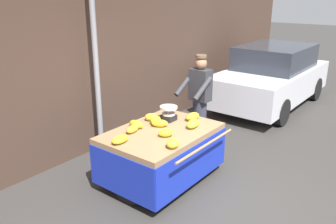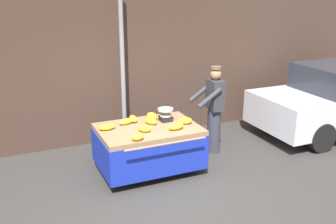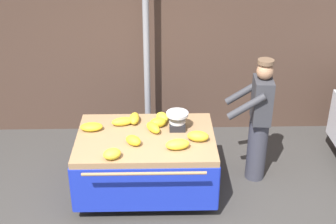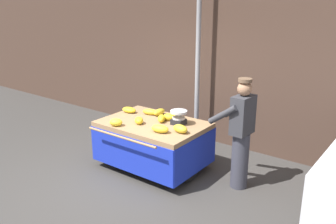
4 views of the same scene
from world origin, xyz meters
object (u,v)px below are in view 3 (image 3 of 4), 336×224
(banana_bunch_2, at_px, (177,144))
(banana_bunch_9, at_px, (158,122))
(banana_bunch_7, at_px, (162,117))
(banana_bunch_8, at_px, (198,136))
(vendor_person, at_px, (259,121))
(banana_bunch_5, at_px, (112,154))
(banana_cart, at_px, (146,151))
(street_pole, at_px, (146,38))
(banana_bunch_6, at_px, (153,128))
(banana_bunch_4, at_px, (133,140))
(banana_bunch_1, at_px, (134,118))
(banana_bunch_3, at_px, (123,121))
(banana_bunch_0, at_px, (91,127))
(weighing_scale, at_px, (177,121))

(banana_bunch_2, xyz_separation_m, banana_bunch_9, (-0.23, 0.54, 0.00))
(banana_bunch_7, relative_size, banana_bunch_8, 0.80)
(vendor_person, bearing_deg, banana_bunch_5, -157.10)
(banana_cart, height_order, banana_bunch_8, banana_bunch_8)
(street_pole, xyz_separation_m, banana_bunch_6, (0.09, -1.25, -0.76))
(banana_cart, height_order, banana_bunch_5, banana_bunch_5)
(banana_bunch_2, height_order, banana_bunch_4, banana_bunch_2)
(banana_cart, height_order, banana_bunch_2, banana_bunch_2)
(banana_bunch_1, bearing_deg, banana_bunch_7, 1.88)
(banana_bunch_3, bearing_deg, banana_bunch_0, -161.19)
(weighing_scale, bearing_deg, street_pole, 108.47)
(street_pole, bearing_deg, weighing_scale, -71.53)
(street_pole, distance_m, banana_bunch_0, 1.58)
(banana_bunch_1, distance_m, banana_bunch_2, 0.85)
(weighing_scale, xyz_separation_m, banana_bunch_3, (-0.70, 0.12, -0.07))
(banana_bunch_2, xyz_separation_m, banana_bunch_7, (-0.17, 0.67, 0.00))
(banana_bunch_1, xyz_separation_m, banana_bunch_7, (0.36, 0.01, 0.00))
(street_pole, height_order, banana_bunch_1, street_pole)
(banana_bunch_0, relative_size, vendor_person, 0.16)
(weighing_scale, relative_size, banana_bunch_7, 1.32)
(street_pole, height_order, banana_bunch_9, street_pole)
(weighing_scale, bearing_deg, vendor_person, 5.70)
(banana_cart, bearing_deg, banana_bunch_0, 166.72)
(banana_bunch_2, distance_m, banana_bunch_8, 0.31)
(street_pole, bearing_deg, banana_bunch_2, -77.13)
(banana_bunch_0, xyz_separation_m, vendor_person, (2.14, 0.12, -0.00))
(banana_bunch_5, xyz_separation_m, banana_bunch_6, (0.46, 0.60, -0.00))
(banana_bunch_0, xyz_separation_m, banana_bunch_1, (0.53, 0.20, 0.01))
(banana_bunch_3, distance_m, vendor_person, 1.76)
(banana_cart, xyz_separation_m, vendor_person, (1.46, 0.28, 0.26))
(weighing_scale, height_order, banana_bunch_5, weighing_scale)
(banana_bunch_1, xyz_separation_m, banana_bunch_6, (0.25, -0.25, 0.00))
(banana_bunch_7, bearing_deg, banana_cart, -119.92)
(banana_bunch_3, xyz_separation_m, banana_bunch_7, (0.51, 0.08, 0.01))
(banana_bunch_5, xyz_separation_m, banana_bunch_9, (0.53, 0.73, -0.00))
(banana_bunch_0, relative_size, banana_bunch_5, 1.36)
(street_pole, relative_size, vendor_person, 1.91)
(banana_cart, distance_m, banana_bunch_2, 0.56)
(vendor_person, bearing_deg, banana_bunch_2, -151.61)
(weighing_scale, xyz_separation_m, banana_bunch_0, (-1.08, -0.01, -0.07))
(banana_cart, relative_size, banana_bunch_2, 6.05)
(banana_bunch_0, xyz_separation_m, banana_bunch_3, (0.39, 0.13, 0.00))
(banana_bunch_3, relative_size, banana_bunch_6, 1.14)
(banana_bunch_0, bearing_deg, banana_bunch_1, 20.56)
(banana_bunch_4, bearing_deg, banana_bunch_6, 52.07)
(banana_cart, xyz_separation_m, banana_bunch_6, (0.10, 0.11, 0.27))
(banana_bunch_1, bearing_deg, vendor_person, -2.88)
(banana_bunch_5, height_order, banana_bunch_7, banana_bunch_7)
(weighing_scale, bearing_deg, banana_bunch_0, -179.28)
(banana_bunch_0, relative_size, banana_bunch_9, 1.32)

